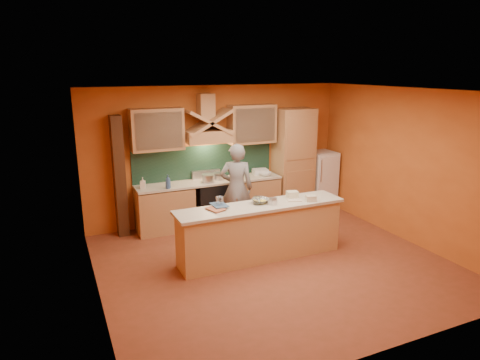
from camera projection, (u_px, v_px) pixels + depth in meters
name	position (u px, v px, depth m)	size (l,w,h in m)	color
floor	(274.00, 263.00, 7.07)	(5.50, 5.00, 0.01)	brown
ceiling	(277.00, 91.00, 6.35)	(5.50, 5.00, 0.01)	white
wall_back	(218.00, 154.00, 8.92)	(5.50, 0.02, 2.80)	#C36226
wall_front	(390.00, 238.00, 4.50)	(5.50, 0.02, 2.80)	#C36226
wall_left	(92.00, 204.00, 5.62)	(0.02, 5.00, 2.80)	#C36226
wall_right	(408.00, 166.00, 7.80)	(0.02, 5.00, 2.80)	#C36226
base_cabinet_left	(165.00, 210.00, 8.40)	(1.10, 0.60, 0.86)	tan
base_cabinet_right	(252.00, 198.00, 9.16)	(1.10, 0.60, 0.86)	tan
counter_top	(210.00, 182.00, 8.66)	(3.00, 0.62, 0.04)	beige
stove	(210.00, 203.00, 8.78)	(0.60, 0.58, 0.90)	black
backsplash	(205.00, 162.00, 8.82)	(3.00, 0.03, 0.70)	#163125
range_hood	(208.00, 136.00, 8.47)	(0.92, 0.50, 0.24)	tan
hood_chimney	(206.00, 106.00, 8.41)	(0.30, 0.30, 0.50)	tan
upper_cabinet_left	(157.00, 130.00, 8.10)	(1.00, 0.35, 0.80)	tan
upper_cabinet_right	(252.00, 124.00, 8.89)	(1.00, 0.35, 0.80)	tan
pantry_column	(293.00, 161.00, 9.37)	(0.80, 0.60, 2.30)	tan
fridge	(321.00, 180.00, 9.79)	(0.58, 0.60, 1.30)	white
trim_column_left	(119.00, 177.00, 8.04)	(0.20, 0.30, 2.30)	#472816
island_body	(260.00, 233.00, 7.18)	(2.80, 0.55, 0.88)	tan
island_top	(261.00, 206.00, 7.06)	(2.90, 0.62, 0.05)	beige
person	(236.00, 188.00, 8.28)	(0.64, 0.42, 1.75)	gray
pot_large	(208.00, 179.00, 8.53)	(0.25, 0.25, 0.17)	#AFAEB5
pot_small	(218.00, 177.00, 8.73)	(0.20, 0.20, 0.13)	silver
soap_bottle_a	(143.00, 183.00, 8.07)	(0.10, 0.10, 0.21)	white
soap_bottle_b	(168.00, 182.00, 8.06)	(0.10, 0.10, 0.27)	#33558E
bowl_back	(265.00, 174.00, 9.03)	(0.26, 0.26, 0.08)	white
dish_rack	(260.00, 172.00, 9.17)	(0.31, 0.24, 0.11)	white
book_lower	(210.00, 211.00, 6.71)	(0.22, 0.29, 0.03)	#B46040
book_upper	(213.00, 206.00, 6.87)	(0.23, 0.31, 0.02)	#3B5A83
jar_large	(220.00, 202.00, 6.91)	(0.12, 0.12, 0.18)	silver
jar_small	(257.00, 201.00, 7.05)	(0.12, 0.12, 0.13)	white
kitchen_scale	(273.00, 202.00, 7.05)	(0.11, 0.11, 0.09)	white
mixing_bowl	(261.00, 201.00, 7.14)	(0.29, 0.29, 0.07)	white
cloth	(294.00, 200.00, 7.28)	(0.24, 0.18, 0.02)	beige
grocery_bag_a	(292.00, 195.00, 7.39)	(0.19, 0.15, 0.12)	beige
grocery_bag_b	(311.00, 198.00, 7.23)	(0.16, 0.13, 0.10)	beige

